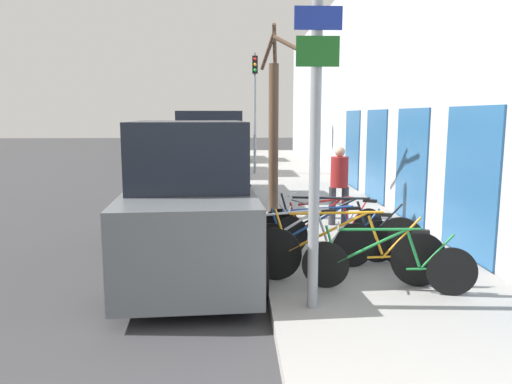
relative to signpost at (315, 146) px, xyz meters
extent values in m
plane|color=#333335|center=(-1.48, 7.52, -2.01)|extent=(80.00, 80.00, 0.00)
cube|color=gray|center=(1.12, 10.32, -1.94)|extent=(3.20, 32.00, 0.15)
cube|color=#B2B7C1|center=(2.87, 10.32, 1.24)|extent=(0.20, 32.00, 6.50)
cube|color=#26598C|center=(2.75, 2.04, -0.69)|extent=(0.03, 1.77, 2.35)
cube|color=#26598C|center=(2.75, 4.67, -0.69)|extent=(0.03, 1.77, 2.35)
cube|color=#26598C|center=(2.75, 7.31, -0.69)|extent=(0.03, 1.77, 2.35)
cube|color=#26598C|center=(2.75, 9.94, -0.69)|extent=(0.03, 1.77, 2.35)
cylinder|color=gray|center=(0.00, 0.01, -0.12)|extent=(0.12, 0.12, 3.48)
cube|color=navy|center=(0.00, -0.06, 1.35)|extent=(0.51, 0.02, 0.24)
cube|color=#19591E|center=(0.00, -0.06, 1.01)|extent=(0.47, 0.02, 0.32)
cylinder|color=black|center=(0.26, 0.65, -1.56)|extent=(0.60, 0.17, 0.61)
cylinder|color=black|center=(1.76, 0.30, -1.56)|extent=(0.60, 0.17, 0.61)
cylinder|color=#197233|center=(0.83, 0.52, -1.28)|extent=(0.85, 0.23, 0.50)
cylinder|color=#197233|center=(0.90, 0.50, -1.07)|extent=(0.99, 0.26, 0.08)
cylinder|color=#197233|center=(1.31, 0.40, -1.30)|extent=(0.19, 0.08, 0.44)
cylinder|color=#197233|center=(1.50, 0.36, -1.54)|extent=(0.53, 0.15, 0.07)
cylinder|color=#197233|center=(1.58, 0.34, -1.33)|extent=(0.40, 0.12, 0.49)
cylinder|color=#197233|center=(0.34, 0.63, -1.30)|extent=(0.19, 0.07, 0.52)
cube|color=black|center=(1.39, 0.39, -1.07)|extent=(0.21, 0.12, 0.04)
cylinder|color=#99999E|center=(0.41, 0.61, -1.05)|extent=(0.12, 0.43, 0.02)
cylinder|color=black|center=(-0.36, 0.98, -1.51)|extent=(0.71, 0.16, 0.72)
cylinder|color=black|center=(1.48, 0.65, -1.51)|extent=(0.71, 0.16, 0.72)
cylinder|color=orange|center=(0.33, 0.86, -1.17)|extent=(1.03, 0.22, 0.59)
cylinder|color=orange|center=(0.42, 0.84, -0.92)|extent=(1.20, 0.25, 0.09)
cylinder|color=orange|center=(0.93, 0.75, -1.20)|extent=(0.22, 0.08, 0.52)
cylinder|color=orange|center=(1.16, 0.70, -1.48)|extent=(0.65, 0.15, 0.08)
cylinder|color=orange|center=(1.25, 0.69, -1.23)|extent=(0.49, 0.12, 0.57)
cylinder|color=orange|center=(-0.26, 0.96, -1.20)|extent=(0.22, 0.07, 0.62)
cube|color=black|center=(1.02, 0.73, -0.93)|extent=(0.21, 0.11, 0.04)
cylinder|color=#99999E|center=(-0.17, 0.95, -0.90)|extent=(0.10, 0.44, 0.02)
cylinder|color=black|center=(-0.77, 1.18, -1.54)|extent=(0.65, 0.17, 0.66)
cylinder|color=black|center=(0.84, 1.51, -1.54)|extent=(0.65, 0.17, 0.66)
cylinder|color=#B7B7BC|center=(-0.17, 1.30, -1.23)|extent=(0.91, 0.22, 0.54)
cylinder|color=#B7B7BC|center=(-0.09, 1.32, -1.00)|extent=(1.06, 0.25, 0.09)
cylinder|color=#B7B7BC|center=(0.36, 1.41, -1.26)|extent=(0.20, 0.08, 0.47)
cylinder|color=#B7B7BC|center=(0.56, 1.45, -1.51)|extent=(0.57, 0.15, 0.08)
cylinder|color=#B7B7BC|center=(0.64, 1.47, -1.28)|extent=(0.43, 0.12, 0.53)
cylinder|color=#B7B7BC|center=(-0.69, 1.19, -1.26)|extent=(0.20, 0.07, 0.57)
cube|color=black|center=(0.44, 1.43, -1.01)|extent=(0.21, 0.12, 0.04)
cylinder|color=#99999E|center=(-0.61, 1.21, -0.98)|extent=(0.11, 0.44, 0.02)
cylinder|color=black|center=(-0.36, 1.61, -1.54)|extent=(0.64, 0.08, 0.64)
cylinder|color=black|center=(1.26, 1.73, -1.54)|extent=(0.64, 0.08, 0.64)
cylinder|color=#1E4799|center=(0.25, 1.66, -1.25)|extent=(0.91, 0.10, 0.53)
cylinder|color=#1E4799|center=(0.33, 1.67, -1.02)|extent=(1.06, 0.11, 0.08)
cylinder|color=#1E4799|center=(0.77, 1.70, -1.27)|extent=(0.20, 0.05, 0.46)
cylinder|color=#1E4799|center=(0.98, 1.71, -1.52)|extent=(0.57, 0.07, 0.08)
cylinder|color=#1E4799|center=(1.06, 1.72, -1.29)|extent=(0.43, 0.06, 0.52)
cylinder|color=#1E4799|center=(-0.28, 1.62, -1.27)|extent=(0.20, 0.05, 0.56)
cube|color=black|center=(0.86, 1.70, -1.03)|extent=(0.21, 0.09, 0.04)
cylinder|color=#99999E|center=(-0.20, 1.63, -1.00)|extent=(0.06, 0.44, 0.02)
cylinder|color=black|center=(-0.15, 2.34, -1.51)|extent=(0.67, 0.32, 0.72)
cylinder|color=black|center=(1.55, 1.59, -1.51)|extent=(0.67, 0.32, 0.72)
cylinder|color=black|center=(0.49, 2.06, -1.17)|extent=(0.97, 0.45, 0.59)
cylinder|color=black|center=(0.57, 2.02, -0.92)|extent=(1.12, 0.52, 0.09)
cylinder|color=black|center=(1.04, 1.82, -1.20)|extent=(0.22, 0.12, 0.52)
cylinder|color=black|center=(1.25, 1.72, -1.48)|extent=(0.61, 0.29, 0.08)
cylinder|color=black|center=(1.34, 1.69, -1.23)|extent=(0.46, 0.22, 0.58)
cylinder|color=black|center=(-0.07, 2.30, -1.20)|extent=(0.21, 0.12, 0.62)
cube|color=black|center=(1.13, 1.78, -0.93)|extent=(0.22, 0.15, 0.04)
cylinder|color=#99999E|center=(0.02, 2.27, -0.89)|extent=(0.20, 0.41, 0.02)
cylinder|color=black|center=(-0.03, 2.12, -1.55)|extent=(0.59, 0.30, 0.64)
cylinder|color=black|center=(1.36, 2.75, -1.55)|extent=(0.59, 0.30, 0.64)
cylinder|color=red|center=(0.49, 2.35, -1.25)|extent=(0.80, 0.39, 0.52)
cylinder|color=red|center=(0.56, 2.39, -1.03)|extent=(0.92, 0.45, 0.08)
cylinder|color=red|center=(0.94, 2.56, -1.28)|extent=(0.19, 0.11, 0.46)
cylinder|color=red|center=(1.12, 2.64, -1.52)|extent=(0.50, 0.25, 0.08)
cylinder|color=red|center=(1.19, 2.67, -1.30)|extent=(0.38, 0.19, 0.51)
cylinder|color=red|center=(0.04, 2.15, -1.28)|extent=(0.18, 0.11, 0.55)
cube|color=black|center=(1.01, 2.59, -1.03)|extent=(0.22, 0.16, 0.04)
cylinder|color=#99999E|center=(0.11, 2.18, -1.01)|extent=(0.20, 0.41, 0.02)
cube|color=#51565B|center=(-1.57, 2.05, -1.25)|extent=(2.04, 4.78, 1.16)
cube|color=black|center=(-1.56, 1.86, -0.21)|extent=(1.72, 2.53, 0.92)
cylinder|color=black|center=(-2.53, 3.44, -1.69)|extent=(0.26, 0.67, 0.66)
cylinder|color=black|center=(-0.80, 3.55, -1.69)|extent=(0.26, 0.67, 0.66)
cylinder|color=black|center=(-2.35, 0.55, -1.69)|extent=(0.26, 0.67, 0.66)
cylinder|color=black|center=(-0.61, 0.66, -1.69)|extent=(0.26, 0.67, 0.66)
cube|color=#B2B7BC|center=(-1.57, 8.12, -1.21)|extent=(1.98, 4.59, 1.25)
cube|color=black|center=(-1.57, 7.93, -0.07)|extent=(1.71, 2.41, 1.03)
cylinder|color=black|center=(-2.53, 9.49, -1.69)|extent=(0.24, 0.66, 0.65)
cylinder|color=black|center=(-0.72, 9.55, -1.69)|extent=(0.24, 0.66, 0.65)
cylinder|color=black|center=(-2.43, 6.68, -1.69)|extent=(0.24, 0.66, 0.65)
cylinder|color=black|center=(-0.62, 6.75, -1.69)|extent=(0.24, 0.66, 0.65)
cube|color=silver|center=(-1.78, 13.82, -1.24)|extent=(1.93, 4.56, 1.18)
cube|color=black|center=(-1.78, 13.64, -0.18)|extent=(1.72, 2.38, 0.94)
cylinder|color=black|center=(-2.74, 15.22, -1.68)|extent=(0.23, 0.68, 0.68)
cylinder|color=black|center=(-0.85, 15.24, -1.68)|extent=(0.23, 0.68, 0.68)
cylinder|color=black|center=(-2.71, 12.40, -1.68)|extent=(0.23, 0.68, 0.68)
cylinder|color=black|center=(-0.82, 12.42, -1.68)|extent=(0.23, 0.68, 0.68)
cube|color=#144728|center=(-1.68, 19.69, -1.14)|extent=(2.05, 4.53, 1.39)
cube|color=black|center=(-1.68, 19.51, 0.01)|extent=(1.77, 2.39, 0.92)
cylinder|color=black|center=(-2.67, 21.03, -1.69)|extent=(0.25, 0.66, 0.65)
cylinder|color=black|center=(-0.81, 21.11, -1.69)|extent=(0.25, 0.66, 0.65)
cylinder|color=black|center=(-2.55, 18.27, -1.69)|extent=(0.25, 0.66, 0.65)
cylinder|color=black|center=(-0.70, 18.35, -1.69)|extent=(0.25, 0.66, 0.65)
cylinder|color=#333338|center=(1.07, 4.37, -1.48)|extent=(0.14, 0.14, 0.77)
cylinder|color=#333338|center=(1.34, 4.41, -1.48)|extent=(0.14, 0.14, 0.77)
cylinder|color=maroon|center=(1.20, 4.39, -0.79)|extent=(0.35, 0.35, 0.61)
sphere|color=tan|center=(1.20, 4.39, -0.38)|extent=(0.21, 0.21, 0.21)
cylinder|color=#4C3828|center=(-0.08, 5.09, -0.23)|extent=(0.21, 0.21, 3.26)
cylinder|color=#4C3828|center=(-0.04, 5.44, 1.79)|extent=(0.17, 0.77, 0.85)
cylinder|color=#4C3828|center=(0.31, 4.71, 1.66)|extent=(0.87, 0.84, 0.61)
cylinder|color=#4C3828|center=(-0.17, 5.66, 1.70)|extent=(0.27, 1.20, 0.67)
cylinder|color=gray|center=(-0.15, 13.50, 0.39)|extent=(0.10, 0.10, 4.50)
cube|color=black|center=(-0.15, 13.40, 2.19)|extent=(0.20, 0.16, 0.64)
sphere|color=red|center=(-0.15, 13.31, 2.39)|extent=(0.11, 0.11, 0.11)
sphere|color=orange|center=(-0.15, 13.31, 2.19)|extent=(0.11, 0.11, 0.11)
sphere|color=green|center=(-0.15, 13.31, 1.99)|extent=(0.11, 0.11, 0.11)
camera|label=1|loc=(-0.88, -5.49, 0.34)|focal=35.00mm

